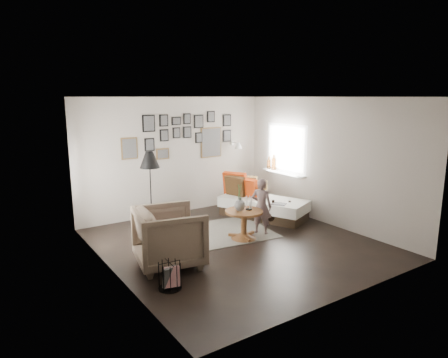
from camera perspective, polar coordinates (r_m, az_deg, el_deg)
ground at (r=7.31m, az=1.88°, el=-9.19°), size 4.80×4.80×0.00m
wall_back at (r=8.98m, az=-7.05°, el=3.25°), size 4.50×0.00×4.50m
wall_front at (r=5.25m, az=17.50°, el=-3.25°), size 4.50×0.00×4.50m
wall_left at (r=5.95m, az=-15.92°, el=-1.43°), size 0.00×4.80×4.80m
wall_right at (r=8.45m, az=14.44°, el=2.44°), size 0.00×4.80×4.80m
ceiling at (r=6.83m, az=2.03°, el=11.65°), size 4.80×4.80×0.00m
door_left at (r=7.13m, az=-18.71°, el=-1.52°), size 0.00×2.14×2.14m
window_right at (r=9.39m, az=7.93°, el=1.32°), size 0.15×1.32×1.30m
gallery_wall at (r=9.04m, az=-5.44°, el=6.18°), size 2.74×0.03×1.08m
wall_sconce at (r=9.53m, az=2.02°, el=4.81°), size 0.18×0.36×0.16m
rug at (r=7.79m, az=-1.42°, el=-7.79°), size 2.35×1.78×0.01m
pedestal_table at (r=7.45m, az=2.84°, el=-6.70°), size 0.70×0.70×0.55m
vase at (r=7.30m, az=2.28°, el=-3.44°), size 0.20×0.20×0.50m
candles at (r=7.40m, az=3.56°, el=-3.46°), size 0.12×0.12×0.26m
daybed at (r=8.84m, az=5.29°, el=-3.51°), size 1.50×2.06×0.94m
magazine_on_daybed at (r=8.30m, az=7.84°, el=-3.55°), size 0.33×0.36×0.02m
armchair at (r=6.34m, az=-7.81°, el=-8.17°), size 1.20×1.17×0.92m
armchair_cushion at (r=6.39m, az=-7.77°, el=-7.84°), size 0.51×0.52×0.19m
floor_lamp at (r=7.63m, az=-10.57°, el=2.32°), size 0.38×0.38×1.61m
magazine_basket at (r=5.69m, az=-7.75°, el=-13.52°), size 0.33×0.33×0.38m
demijohn_large at (r=8.43m, az=7.00°, el=-5.02°), size 0.33×0.33×0.50m
demijohn_small at (r=8.57m, az=9.30°, el=-4.95°), size 0.29×0.29×0.45m
child at (r=7.68m, az=5.37°, el=-3.91°), size 0.44×0.48×1.09m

